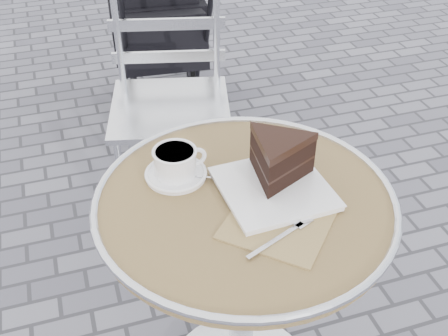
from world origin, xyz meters
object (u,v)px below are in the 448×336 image
object	(u,v)px
baby_stroller	(159,32)
cafe_table	(244,249)
cappuccino_set	(176,165)
bistro_chair	(169,71)
cake_plate_set	(277,165)

from	to	relation	value
baby_stroller	cafe_table	bearing A→B (deg)	-89.69
cafe_table	cappuccino_set	world-z (taller)	cappuccino_set
cappuccino_set	cafe_table	bearing A→B (deg)	-51.28
cappuccino_set	bistro_chair	size ratio (longest dim) A/B	0.17
cafe_table	bistro_chair	world-z (taller)	bistro_chair
cafe_table	cake_plate_set	size ratio (longest dim) A/B	1.88
cafe_table	bistro_chair	distance (m)	0.94
cafe_table	cake_plate_set	xyz separation A→B (m)	(0.09, 0.02, 0.23)
cafe_table	cake_plate_set	world-z (taller)	cake_plate_set
bistro_chair	baby_stroller	bearing A→B (deg)	95.15
cappuccino_set	baby_stroller	size ratio (longest dim) A/B	0.18
cappuccino_set	cake_plate_set	distance (m)	0.25
cappuccino_set	cake_plate_set	size ratio (longest dim) A/B	0.43
baby_stroller	cappuccino_set	bearing A→B (deg)	-94.78
cake_plate_set	bistro_chair	distance (m)	0.93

